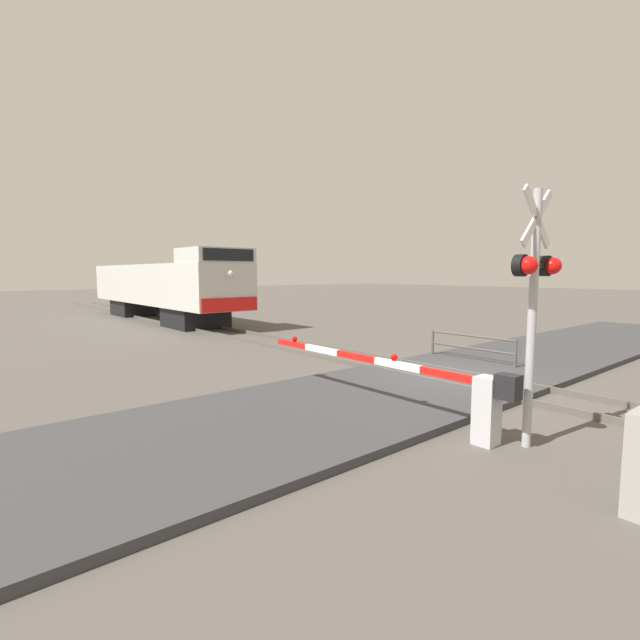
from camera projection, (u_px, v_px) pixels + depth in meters
name	position (u px, v px, depth m)	size (l,w,h in m)	color
ground_plane	(449.00, 380.00, 12.21)	(160.00, 160.00, 0.00)	#514C47
rail_track_left	(433.00, 381.00, 11.75)	(0.08, 80.00, 0.15)	#59544C
rail_track_right	(464.00, 373.00, 12.67)	(0.08, 80.00, 0.15)	#59544C
road_surface	(449.00, 377.00, 12.21)	(36.00, 4.67, 0.15)	#38383A
locomotive	(163.00, 287.00, 27.17)	(3.03, 16.89, 4.04)	black
crossing_signal	(535.00, 288.00, 7.25)	(1.18, 0.33, 4.20)	#ADADB2
crossing_gate	(440.00, 387.00, 8.25)	(0.36, 6.50, 1.26)	silver
guard_railing	(471.00, 345.00, 14.17)	(0.08, 2.94, 0.95)	#4C4742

